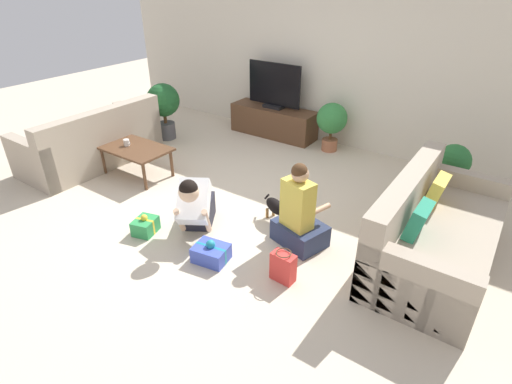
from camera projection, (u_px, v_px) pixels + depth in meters
name	position (u px, v px, depth m)	size (l,w,h in m)	color
ground_plane	(226.00, 203.00, 5.02)	(16.00, 16.00, 0.00)	beige
wall_back	(328.00, 62.00, 6.27)	(8.40, 0.06, 2.60)	beige
sofa_left	(92.00, 144.00, 5.92)	(0.95, 1.97, 0.88)	tan
sofa_right	(434.00, 235.00, 3.90)	(0.95, 1.97, 0.88)	tan
coffee_table	(135.00, 150.00, 5.54)	(0.98, 0.61, 0.42)	brown
tv_console	(273.00, 121.00, 6.96)	(1.52, 0.47, 0.50)	brown
tv	(274.00, 88.00, 6.68)	(0.99, 0.20, 0.75)	black
potted_plant_back_right	(332.00, 121.00, 6.25)	(0.48, 0.48, 0.78)	#A36042
potted_plant_corner_left	(164.00, 104.00, 6.66)	(0.55, 0.55, 0.94)	#4C4C51
potted_plant_corner_right	(451.00, 170.00, 4.87)	(0.40, 0.40, 0.76)	beige
person_kneeling	(196.00, 204.00, 4.33)	(0.65, 0.79, 0.77)	#23232D
person_sitting	(299.00, 217.00, 4.13)	(0.61, 0.57, 0.95)	#283351
dog	(278.00, 208.00, 4.53)	(0.48, 0.29, 0.31)	black
gift_box_a	(145.00, 226.00, 4.42)	(0.28, 0.31, 0.23)	#2D934C
gift_box_b	(211.00, 253.00, 4.00)	(0.38, 0.32, 0.24)	#3D51BC
gift_bag_a	(283.00, 267.00, 3.71)	(0.23, 0.15, 0.32)	red
mug	(127.00, 143.00, 5.54)	(0.12, 0.08, 0.09)	silver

